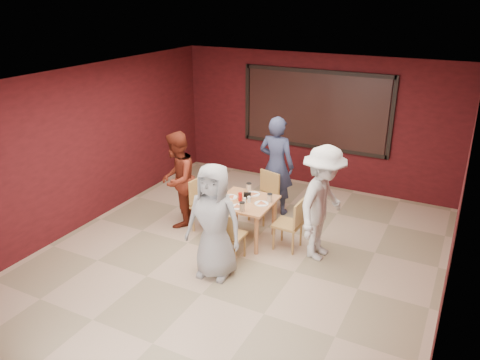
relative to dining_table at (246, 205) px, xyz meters
The scene contains 11 objects.
floor 0.87m from the dining_table, 74.56° to the right, with size 7.00×7.00×0.00m, color tan.
window_blinds 3.06m from the dining_table, 86.88° to the left, with size 3.00×0.02×1.50m, color black.
dining_table is the anchor object (origin of this frame).
chair_front 0.78m from the dining_table, 84.10° to the right, with size 0.41×0.41×0.85m.
chair_back 0.87m from the dining_table, 91.60° to the left, with size 0.54×0.54×0.90m.
chair_left 0.82m from the dining_table, behind, with size 0.50×0.50×0.94m.
chair_right 0.83m from the dining_table, ahead, with size 0.43×0.43×0.87m.
diner_front 1.18m from the dining_table, 86.63° to the right, with size 0.85×0.56×1.75m, color #9A9A9A.
diner_back 1.28m from the dining_table, 89.19° to the left, with size 0.68×0.45×1.87m, color #303655.
diner_left 1.36m from the dining_table, behind, with size 0.83×0.65×1.72m, color maroon.
diner_right 1.32m from the dining_table, ahead, with size 1.19×0.68×1.84m, color silver.
Camera 1 is at (2.98, -5.74, 3.94)m, focal length 35.00 mm.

